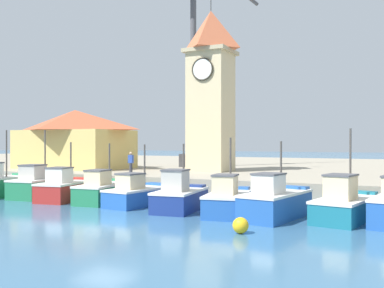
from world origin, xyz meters
name	(u,v)px	position (x,y,z in m)	size (l,w,h in m)	color
ground_plane	(105,223)	(0.00, 0.00, 0.00)	(300.00, 300.00, 0.00)	#386689
quay_wharf	(279,171)	(0.00, 28.87, 0.66)	(120.00, 40.00, 1.33)	#9E937F
fishing_boat_left_outer	(40,185)	(-9.65, 5.70, 0.78)	(2.63, 4.52, 4.43)	#237A4C
fishing_boat_left_inner	(66,189)	(-7.03, 5.26, 0.74)	(2.60, 4.44, 3.63)	#AD2823
fishing_boat_mid_left	(104,190)	(-4.36, 5.65, 0.71)	(2.42, 4.79, 3.55)	#237A4C
fishing_boat_center	(138,194)	(-1.74, 5.35, 0.65)	(2.39, 4.50, 3.49)	#2356A8
fishing_boat_mid_right	(180,197)	(1.29, 4.71, 0.74)	(2.42, 4.31, 3.54)	navy
fishing_boat_right_inner	(228,200)	(4.08, 4.61, 0.71)	(2.49, 4.49, 3.86)	#2356A8
fishing_boat_right_outer	(275,202)	(6.51, 4.57, 0.78)	(2.62, 4.84, 3.67)	#2356A8
fishing_boat_far_right	(346,205)	(9.58, 5.46, 0.72)	(2.77, 5.06, 4.28)	#196B7F
clock_tower	(211,86)	(-2.04, 16.31, 8.11)	(3.52, 3.52, 14.32)	beige
warehouse_left	(75,138)	(-14.40, 14.62, 3.96)	(9.65, 6.37, 5.13)	tan
port_crane_near	(195,85)	(-5.86, 21.38, 8.92)	(5.53, 8.05, 20.01)	#353539
mooring_buoy	(241,225)	(6.24, 0.51, 0.32)	(0.65, 0.65, 0.65)	gold
dock_worker_near_tower	(131,163)	(-5.20, 9.73, 2.17)	(0.34, 0.22, 1.62)	#33333D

